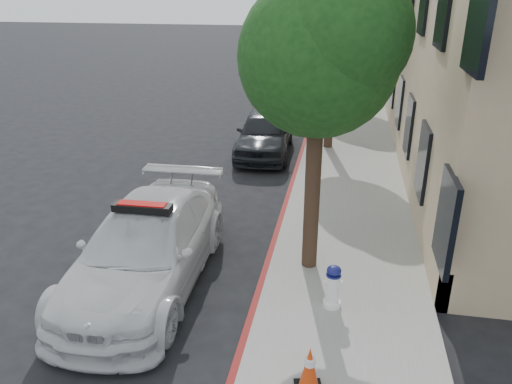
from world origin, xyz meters
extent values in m
plane|color=black|center=(0.00, 0.00, 0.00)|extent=(120.00, 120.00, 0.00)
cube|color=gray|center=(3.60, 10.00, 0.07)|extent=(3.20, 50.00, 0.15)
cube|color=maroon|center=(2.06, 10.00, 0.07)|extent=(0.12, 50.00, 0.15)
cylinder|color=black|center=(2.90, -2.00, 1.80)|extent=(0.30, 0.30, 3.30)
sphere|color=#133A12|center=(2.90, -2.00, 4.25)|extent=(2.80, 2.80, 2.80)
sphere|color=#133A12|center=(3.30, -2.30, 4.65)|extent=(2.24, 2.24, 2.24)
sphere|color=#133A12|center=(2.55, -1.70, 3.95)|extent=(2.10, 2.10, 2.10)
cylinder|color=black|center=(2.90, 6.00, 1.74)|extent=(0.30, 0.30, 3.19)
sphere|color=#133A12|center=(2.90, 6.00, 4.14)|extent=(2.60, 2.60, 2.60)
sphere|color=#133A12|center=(3.30, 5.70, 4.54)|extent=(2.08, 2.08, 2.08)
sphere|color=#133A12|center=(2.55, 6.30, 3.84)|extent=(1.95, 1.95, 1.95)
cylinder|color=black|center=(2.90, 14.00, 1.86)|extent=(0.30, 0.30, 3.41)
sphere|color=#133A12|center=(2.90, 14.00, 4.36)|extent=(3.00, 3.00, 3.00)
sphere|color=#133A12|center=(2.55, 14.30, 4.06)|extent=(2.25, 2.25, 2.25)
imported|color=silver|center=(-0.13, -2.99, 0.77)|extent=(2.28, 5.38, 1.55)
cube|color=black|center=(-0.13, -2.99, 1.61)|extent=(1.11, 0.30, 0.14)
cube|color=#A50A07|center=(-0.13, -2.99, 1.67)|extent=(0.90, 0.24, 0.06)
imported|color=black|center=(0.79, 5.31, 0.74)|extent=(1.95, 4.41, 1.48)
imported|color=#141433|center=(1.20, 14.66, 0.79)|extent=(1.86, 4.85, 1.58)
cylinder|color=white|center=(3.41, -3.34, 0.20)|extent=(0.31, 0.31, 0.10)
cylinder|color=white|center=(3.41, -3.34, 0.51)|extent=(0.23, 0.23, 0.53)
ellipsoid|color=navy|center=(3.41, -3.34, 0.87)|extent=(0.25, 0.25, 0.18)
cylinder|color=white|center=(3.41, -3.34, 0.64)|extent=(0.33, 0.10, 0.10)
cylinder|color=white|center=(3.41, -3.34, 0.64)|extent=(0.10, 0.18, 0.10)
cone|color=red|center=(3.17, -5.39, 0.53)|extent=(0.30, 0.30, 0.70)
cylinder|color=white|center=(3.17, -5.39, 0.65)|extent=(0.16, 0.16, 0.11)
camera|label=1|loc=(3.40, -10.80, 5.42)|focal=35.00mm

